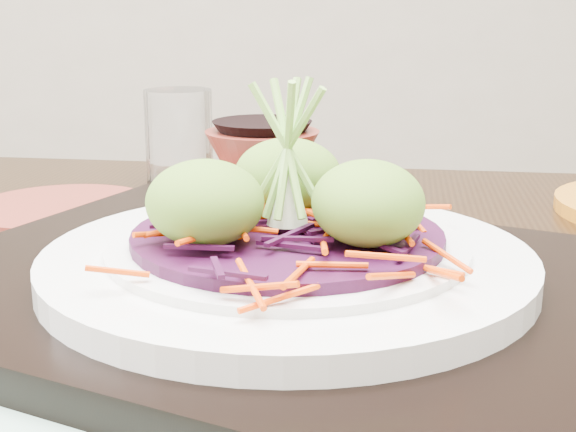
{
  "coord_description": "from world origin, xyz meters",
  "views": [
    {
      "loc": [
        -0.03,
        -0.44,
        0.9
      ],
      "look_at": [
        -0.03,
        0.03,
        0.77
      ],
      "focal_mm": 50.0,
      "sensor_mm": 36.0,
      "label": 1
    }
  ],
  "objects_px": {
    "dining_table": "(291,410)",
    "white_plate": "(288,260)",
    "serving_tray": "(288,291)",
    "terracotta_bowl_set": "(262,166)",
    "water_glass": "(179,138)",
    "terracotta_side_plate": "(63,210)"
  },
  "relations": [
    {
      "from": "dining_table",
      "to": "white_plate",
      "type": "bearing_deg",
      "value": -84.41
    },
    {
      "from": "serving_tray",
      "to": "terracotta_bowl_set",
      "type": "relative_size",
      "value": 2.52
    },
    {
      "from": "white_plate",
      "to": "water_glass",
      "type": "xyz_separation_m",
      "value": [
        -0.11,
        0.35,
        0.01
      ]
    },
    {
      "from": "dining_table",
      "to": "terracotta_bowl_set",
      "type": "distance_m",
      "value": 0.28
    },
    {
      "from": "white_plate",
      "to": "water_glass",
      "type": "relative_size",
      "value": 3.0
    },
    {
      "from": "white_plate",
      "to": "terracotta_side_plate",
      "type": "height_order",
      "value": "white_plate"
    },
    {
      "from": "water_glass",
      "to": "dining_table",
      "type": "bearing_deg",
      "value": -68.4
    },
    {
      "from": "dining_table",
      "to": "white_plate",
      "type": "height_order",
      "value": "white_plate"
    },
    {
      "from": "serving_tray",
      "to": "white_plate",
      "type": "distance_m",
      "value": 0.02
    },
    {
      "from": "white_plate",
      "to": "terracotta_bowl_set",
      "type": "relative_size",
      "value": 1.63
    },
    {
      "from": "water_glass",
      "to": "serving_tray",
      "type": "bearing_deg",
      "value": -72.03
    },
    {
      "from": "dining_table",
      "to": "water_glass",
      "type": "relative_size",
      "value": 12.98
    },
    {
      "from": "dining_table",
      "to": "water_glass",
      "type": "distance_m",
      "value": 0.34
    },
    {
      "from": "dining_table",
      "to": "serving_tray",
      "type": "distance_m",
      "value": 0.12
    },
    {
      "from": "white_plate",
      "to": "terracotta_side_plate",
      "type": "xyz_separation_m",
      "value": [
        -0.2,
        0.22,
        -0.03
      ]
    },
    {
      "from": "terracotta_side_plate",
      "to": "terracotta_bowl_set",
      "type": "xyz_separation_m",
      "value": [
        0.17,
        0.09,
        0.02
      ]
    },
    {
      "from": "water_glass",
      "to": "terracotta_bowl_set",
      "type": "height_order",
      "value": "water_glass"
    },
    {
      "from": "serving_tray",
      "to": "terracotta_bowl_set",
      "type": "height_order",
      "value": "terracotta_bowl_set"
    },
    {
      "from": "serving_tray",
      "to": "water_glass",
      "type": "relative_size",
      "value": 4.61
    },
    {
      "from": "dining_table",
      "to": "terracotta_bowl_set",
      "type": "height_order",
      "value": "terracotta_bowl_set"
    },
    {
      "from": "dining_table",
      "to": "terracotta_side_plate",
      "type": "xyz_separation_m",
      "value": [
        -0.2,
        0.16,
        0.1
      ]
    },
    {
      "from": "serving_tray",
      "to": "terracotta_side_plate",
      "type": "xyz_separation_m",
      "value": [
        -0.2,
        0.22,
        -0.01
      ]
    }
  ]
}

